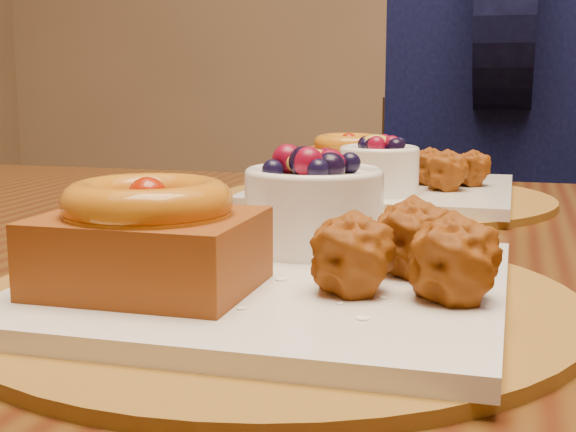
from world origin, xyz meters
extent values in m
cube|color=#3D190B|center=(-0.12, -0.03, 0.73)|extent=(1.60, 0.90, 0.04)
cylinder|color=brown|center=(-0.12, -0.25, 0.76)|extent=(0.38, 0.38, 0.01)
cube|color=white|center=(-0.12, -0.25, 0.77)|extent=(0.28, 0.28, 0.01)
cube|color=#571D08|center=(-0.18, -0.30, 0.80)|extent=(0.12, 0.10, 0.04)
torus|color=#9E5A09|center=(-0.18, -0.30, 0.83)|extent=(0.10, 0.10, 0.02)
sphere|color=#971A02|center=(-0.18, -0.30, 0.83)|extent=(0.02, 0.02, 0.02)
sphere|color=#91430A|center=(-0.04, -0.22, 0.80)|extent=(0.05, 0.05, 0.05)
sphere|color=#91430A|center=(-0.07, -0.28, 0.80)|extent=(0.05, 0.05, 0.05)
sphere|color=#91430A|center=(-0.01, -0.28, 0.80)|extent=(0.05, 0.05, 0.05)
cylinder|color=white|center=(-0.11, -0.17, 0.80)|extent=(0.10, 0.10, 0.05)
torus|color=white|center=(-0.11, -0.17, 0.83)|extent=(0.10, 0.10, 0.01)
ellipsoid|color=gold|center=(-0.12, -0.17, 0.84)|extent=(0.04, 0.04, 0.02)
cylinder|color=brown|center=(-0.12, 0.19, 0.76)|extent=(0.38, 0.38, 0.01)
cube|color=white|center=(-0.12, 0.19, 0.77)|extent=(0.28, 0.28, 0.01)
cube|color=#571D08|center=(-0.17, 0.23, 0.79)|extent=(0.10, 0.08, 0.04)
torus|color=#9E5A09|center=(-0.17, 0.23, 0.82)|extent=(0.08, 0.08, 0.02)
sphere|color=#971A02|center=(-0.17, 0.23, 0.82)|extent=(0.02, 0.02, 0.02)
sphere|color=#91430A|center=(-0.05, 0.17, 0.79)|extent=(0.04, 0.04, 0.04)
sphere|color=#91430A|center=(-0.07, 0.21, 0.79)|extent=(0.04, 0.04, 0.04)
sphere|color=#91430A|center=(-0.03, 0.21, 0.79)|extent=(0.04, 0.04, 0.04)
cylinder|color=white|center=(-0.11, 0.12, 0.80)|extent=(0.08, 0.08, 0.05)
torus|color=white|center=(-0.11, 0.12, 0.82)|extent=(0.08, 0.08, 0.01)
ellipsoid|color=gold|center=(-0.12, 0.12, 0.83)|extent=(0.03, 0.03, 0.02)
cube|color=black|center=(0.04, 0.71, 0.42)|extent=(0.53, 0.53, 0.04)
cylinder|color=black|center=(-0.19, 0.81, 0.20)|extent=(0.03, 0.03, 0.40)
cylinder|color=black|center=(0.15, 0.94, 0.20)|extent=(0.03, 0.03, 0.40)
cube|color=black|center=(-0.03, 0.89, 0.64)|extent=(0.40, 0.17, 0.43)
cube|color=black|center=(0.00, 0.81, 0.77)|extent=(0.40, 0.21, 0.57)
cube|color=black|center=(-0.21, 0.69, 0.75)|extent=(0.08, 0.29, 0.08)
camera|label=1|loc=(0.02, -0.72, 0.90)|focal=50.00mm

